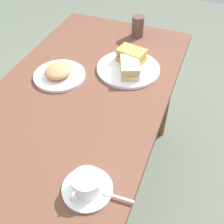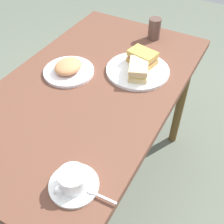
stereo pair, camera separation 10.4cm
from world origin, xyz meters
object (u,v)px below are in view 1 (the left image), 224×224
Objects in this scene: sandwich_back at (132,55)px; spoon at (112,195)px; coffee_saucer at (87,189)px; coffee_cup at (86,183)px; side_plate at (60,75)px; drinking_glass at (138,26)px; dining_table at (84,104)px; sandwich_plate at (128,69)px; sandwich_front at (130,67)px.

sandwich_back is 1.41× the size of spoon.
coffee_saucer is 0.08m from spoon.
coffee_cup is 0.49× the size of side_plate.
sandwich_back is 1.27× the size of drinking_glass.
dining_table is at bearing 26.84° from coffee_saucer.
coffee_cup reaches higher than spoon.
spoon reaches higher than sandwich_plate.
sandwich_back is at bearing 3.76° from sandwich_plate.
sandwich_plate is 1.92× the size of sandwich_front.
dining_table is at bearing 34.73° from spoon.
sandwich_plate is at bearing -170.29° from drinking_glass.
drinking_glass reaches higher than sandwich_plate.
sandwich_front is 0.59m from coffee_cup.
coffee_saucer is 0.94m from drinking_glass.
sandwich_plate is (0.19, -0.14, 0.10)m from dining_table.
coffee_cup is at bearing -174.19° from sandwich_front.
drinking_glass is (0.35, 0.07, 0.01)m from sandwich_front.
sandwich_front is at bearing -166.46° from sandwich_back.
sandwich_plate is at bearing 7.13° from coffee_cup.
coffee_cup reaches higher than coffee_saucer.
sandwich_plate is at bearing 26.69° from sandwich_front.
side_plate is at bearing 36.66° from coffee_saucer.
spoon is 0.90× the size of drinking_glass.
sandwich_plate is 0.63m from coffee_cup.
coffee_cup is 0.94m from drinking_glass.
sandwich_plate reaches higher than dining_table.
sandwich_front reaches higher than dining_table.
spoon is at bearing -87.48° from coffee_saucer.
drinking_glass is (0.50, -0.09, 0.15)m from dining_table.
sandwich_plate is 2.07× the size of sandwich_back.
dining_table is 12.68× the size of spoon.
sandwich_front is at bearing 5.81° from coffee_cup.
coffee_saucer is (-0.68, -0.08, -0.04)m from sandwich_back.
side_plate is 0.52m from drinking_glass.
sandwich_front is 0.60m from spoon.
sandwich_front is at bearing 5.87° from coffee_saucer.
dining_table is 0.26m from sandwich_plate.
sandwich_back reaches higher than side_plate.
spoon is (-0.43, -0.30, 0.11)m from dining_table.
coffee_saucer is 1.38× the size of coffee_cup.
coffee_saucer is at bearing -173.09° from sandwich_back.
drinking_glass reaches higher than sandwich_front.
sandwich_plate is 1.26× the size of side_plate.
spoon reaches higher than side_plate.
sandwich_back is 0.69m from spoon.
sandwich_front is 0.35m from drinking_glass.
sandwich_plate is 0.07m from sandwich_back.
sandwich_back reaches higher than coffee_saucer.
spoon is (0.00, -0.08, -0.03)m from coffee_cup.
dining_table is 5.48× the size of side_plate.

